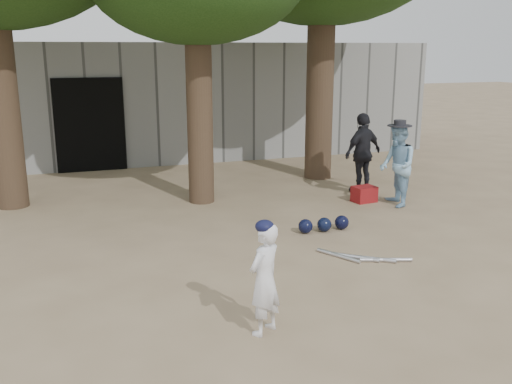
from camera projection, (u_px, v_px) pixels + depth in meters
name	position (u px, v px, depth m)	size (l,w,h in m)	color
ground	(236.00, 291.00, 6.91)	(70.00, 70.00, 0.00)	#937C5E
boy_player	(264.00, 279.00, 5.76)	(0.43, 0.28, 1.18)	white
spectator_blue	(397.00, 165.00, 10.48)	(0.74, 0.58, 1.53)	#8DB9DA
spectator_dark	(363.00, 153.00, 11.48)	(0.95, 0.39, 1.61)	black
red_bag	(364.00, 194.00, 10.89)	(0.42, 0.32, 0.30)	maroon
back_building	(128.00, 98.00, 16.02)	(16.00, 5.24, 3.00)	gray
helmet_row	(324.00, 224.00, 9.14)	(0.87, 0.25, 0.23)	black
bat_pile	(362.00, 258.00, 7.93)	(1.08, 0.83, 0.06)	#BBBAC2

